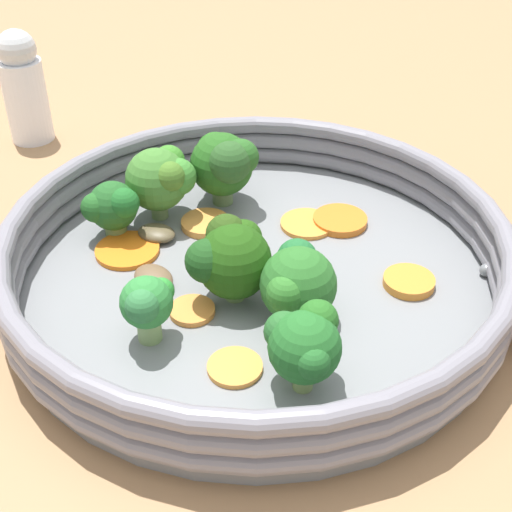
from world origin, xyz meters
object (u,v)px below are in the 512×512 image
Objects in this scene: broccoli_floret_4 at (224,162)px; mushroom_piece_1 at (156,233)px; broccoli_floret_0 at (112,207)px; skillet at (256,281)px; carrot_slice_1 at (205,223)px; carrot_slice_4 at (127,250)px; carrot_slice_5 at (307,224)px; broccoli_floret_2 at (296,283)px; carrot_slice_0 at (343,222)px; broccoli_floret_1 at (161,178)px; carrot_slice_6 at (235,367)px; broccoli_floret_3 at (231,257)px; carrot_slice_2 at (195,312)px; salt_shaker at (24,87)px; broccoli_floret_6 at (145,302)px; mushroom_piece_0 at (154,278)px; carrot_slice_3 at (409,282)px; broccoli_floret_5 at (304,344)px.

broccoli_floret_4 is 2.14× the size of mushroom_piece_1.
skillet is at bearing 110.15° from broccoli_floret_0.
carrot_slice_4 is at bearing -12.98° from carrot_slice_1.
broccoli_floret_2 reaches higher than carrot_slice_5.
carrot_slice_0 is 0.73× the size of broccoli_floret_1.
broccoli_floret_3 is (-0.04, -0.05, 0.03)m from carrot_slice_6.
carrot_slice_2 is at bearing 82.56° from carrot_slice_4.
salt_shaker reaches higher than carrot_slice_1.
carrot_slice_2 is 0.90× the size of carrot_slice_6.
broccoli_floret_3 is 1.31× the size of broccoli_floret_6.
carrot_slice_6 is 0.09m from mushroom_piece_0.
mushroom_piece_1 reaches higher than carrot_slice_5.
mushroom_piece_0 is at bearing -56.68° from broccoli_floret_3.
broccoli_floret_6 is (0.14, 0.08, -0.01)m from broccoli_floret_4.
salt_shaker reaches higher than broccoli_floret_0.
carrot_slice_3 is (0.03, 0.08, 0.00)m from carrot_slice_0.
broccoli_floret_1 is 0.05m from broccoli_floret_4.
broccoli_floret_0 is 0.09m from broccoli_floret_4.
carrot_slice_2 is at bearing -106.41° from carrot_slice_6.
broccoli_floret_3 is at bearing 11.82° from carrot_slice_5.
carrot_slice_3 is 0.39m from salt_shaker.
carrot_slice_3 reaches higher than carrot_slice_4.
carrot_slice_2 is at bearing 8.03° from carrot_slice_5.
broccoli_floret_2 is (-0.03, 0.13, 0.02)m from carrot_slice_4.
broccoli_floret_1 reaches higher than carrot_slice_6.
carrot_slice_6 is (0.09, 0.12, -0.00)m from carrot_slice_1.
broccoli_floret_0 is 0.12m from broccoli_floret_6.
mushroom_piece_0 is (-0.00, -0.04, 0.00)m from carrot_slice_2.
broccoli_floret_5 is at bearing 59.07° from skillet.
carrot_slice_3 is 0.19m from carrot_slice_4.
mushroom_piece_0 is at bearing -89.21° from broccoli_floret_5.
carrot_slice_4 is 0.74× the size of broccoli_floret_4.
carrot_slice_4 is 0.13m from carrot_slice_5.
broccoli_floret_5 is 0.13m from mushroom_piece_0.
mushroom_piece_1 is at bearing 126.92° from broccoli_floret_0.
skillet is 0.11m from broccoli_floret_1.
broccoli_floret_4 is at bearing -157.65° from mushroom_piece_0.
carrot_slice_1 reaches higher than carrot_slice_2.
broccoli_floret_0 is 0.68× the size of broccoli_floret_4.
skillet is 6.41× the size of broccoli_floret_5.
carrot_slice_2 is 0.09m from broccoli_floret_5.
broccoli_floret_3 reaches higher than skillet.
broccoli_floret_6 reaches higher than carrot_slice_5.
broccoli_floret_4 is at bearing 98.89° from salt_shaker.
carrot_slice_5 is at bearing 100.79° from salt_shaker.
mushroom_piece_1 is (0.11, -0.08, 0.00)m from carrot_slice_0.
mushroom_piece_1 is (-0.01, -0.09, -0.03)m from broccoli_floret_3.
broccoli_floret_4 is at bearing -178.91° from mushroom_piece_1.
carrot_slice_5 is at bearing -42.72° from carrot_slice_0.
skillet is 0.07m from carrot_slice_1.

